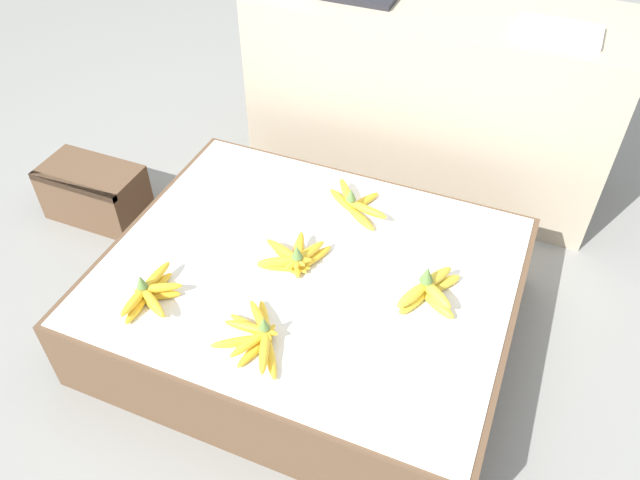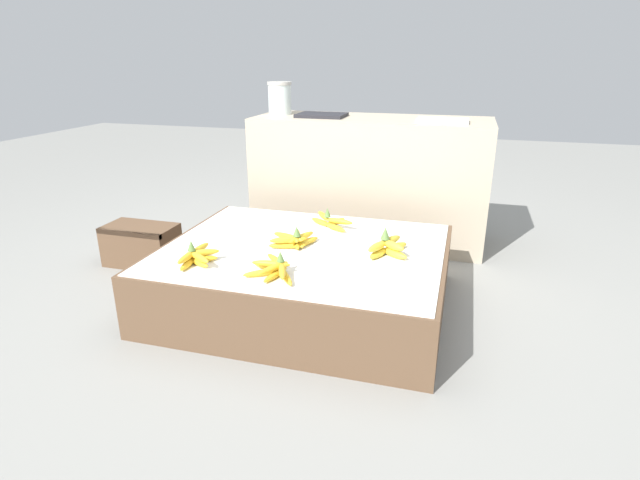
{
  "view_description": "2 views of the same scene",
  "coord_description": "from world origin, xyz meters",
  "px_view_note": "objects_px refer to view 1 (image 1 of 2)",
  "views": [
    {
      "loc": [
        0.51,
        -1.14,
        1.55
      ],
      "look_at": [
        0.03,
        0.01,
        0.38
      ],
      "focal_mm": 35.0,
      "sensor_mm": 36.0,
      "label": 1
    },
    {
      "loc": [
        0.6,
        -1.85,
        1.02
      ],
      "look_at": [
        0.06,
        0.04,
        0.29
      ],
      "focal_mm": 28.0,
      "sensor_mm": 36.0,
      "label": 2
    }
  ],
  "objects_px": {
    "banana_bunch_front_left": "(150,294)",
    "banana_bunch_back_midleft": "(355,203)",
    "banana_bunch_middle_midleft": "(294,258)",
    "banana_bunch_front_midleft": "(257,336)",
    "wooden_crate": "(94,192)",
    "foam_tray_white": "(558,31)",
    "banana_bunch_middle_midright": "(429,291)"
  },
  "relations": [
    {
      "from": "banana_bunch_back_midleft",
      "to": "foam_tray_white",
      "type": "xyz_separation_m",
      "value": [
        0.45,
        0.54,
        0.41
      ]
    },
    {
      "from": "foam_tray_white",
      "to": "banana_bunch_middle_midleft",
      "type": "bearing_deg",
      "value": -122.15
    },
    {
      "from": "banana_bunch_middle_midleft",
      "to": "foam_tray_white",
      "type": "distance_m",
      "value": 1.07
    },
    {
      "from": "wooden_crate",
      "to": "banana_bunch_front_midleft",
      "type": "distance_m",
      "value": 1.07
    },
    {
      "from": "banana_bunch_front_left",
      "to": "banana_bunch_back_midleft",
      "type": "relative_size",
      "value": 0.95
    },
    {
      "from": "banana_bunch_front_left",
      "to": "banana_bunch_back_midleft",
      "type": "bearing_deg",
      "value": 56.17
    },
    {
      "from": "banana_bunch_front_midleft",
      "to": "banana_bunch_back_midleft",
      "type": "xyz_separation_m",
      "value": [
        0.05,
        0.58,
        0.0
      ]
    },
    {
      "from": "wooden_crate",
      "to": "banana_bunch_middle_midleft",
      "type": "distance_m",
      "value": 0.94
    },
    {
      "from": "wooden_crate",
      "to": "banana_bunch_middle_midright",
      "type": "relative_size",
      "value": 1.65
    },
    {
      "from": "banana_bunch_front_midleft",
      "to": "wooden_crate",
      "type": "bearing_deg",
      "value": 152.24
    },
    {
      "from": "wooden_crate",
      "to": "banana_bunch_front_midleft",
      "type": "height_order",
      "value": "banana_bunch_front_midleft"
    },
    {
      "from": "wooden_crate",
      "to": "foam_tray_white",
      "type": "xyz_separation_m",
      "value": [
        1.43,
        0.63,
        0.6
      ]
    },
    {
      "from": "banana_bunch_front_midleft",
      "to": "banana_bunch_middle_midright",
      "type": "xyz_separation_m",
      "value": [
        0.36,
        0.31,
        0.01
      ]
    },
    {
      "from": "banana_bunch_front_left",
      "to": "banana_bunch_front_midleft",
      "type": "bearing_deg",
      "value": -2.66
    },
    {
      "from": "banana_bunch_middle_midright",
      "to": "foam_tray_white",
      "type": "height_order",
      "value": "foam_tray_white"
    },
    {
      "from": "wooden_crate",
      "to": "banana_bunch_front_left",
      "type": "xyz_separation_m",
      "value": [
        0.6,
        -0.47,
        0.19
      ]
    },
    {
      "from": "banana_bunch_front_left",
      "to": "banana_bunch_front_midleft",
      "type": "relative_size",
      "value": 0.92
    },
    {
      "from": "banana_bunch_front_midleft",
      "to": "foam_tray_white",
      "type": "relative_size",
      "value": 0.91
    },
    {
      "from": "banana_bunch_middle_midright",
      "to": "banana_bunch_middle_midleft",
      "type": "bearing_deg",
      "value": -177.56
    },
    {
      "from": "wooden_crate",
      "to": "banana_bunch_middle_midright",
      "type": "height_order",
      "value": "banana_bunch_middle_midright"
    },
    {
      "from": "banana_bunch_middle_midright",
      "to": "banana_bunch_back_midleft",
      "type": "bearing_deg",
      "value": 138.43
    },
    {
      "from": "banana_bunch_middle_midleft",
      "to": "banana_bunch_back_midleft",
      "type": "relative_size",
      "value": 0.8
    },
    {
      "from": "banana_bunch_front_left",
      "to": "banana_bunch_back_midleft",
      "type": "xyz_separation_m",
      "value": [
        0.38,
        0.57,
        -0.0
      ]
    },
    {
      "from": "banana_bunch_front_left",
      "to": "banana_bunch_front_midleft",
      "type": "distance_m",
      "value": 0.33
    },
    {
      "from": "banana_bunch_front_left",
      "to": "foam_tray_white",
      "type": "height_order",
      "value": "foam_tray_white"
    },
    {
      "from": "wooden_crate",
      "to": "banana_bunch_middle_midleft",
      "type": "height_order",
      "value": "banana_bunch_middle_midleft"
    },
    {
      "from": "wooden_crate",
      "to": "banana_bunch_back_midleft",
      "type": "height_order",
      "value": "banana_bunch_back_midleft"
    },
    {
      "from": "banana_bunch_front_left",
      "to": "banana_bunch_middle_midright",
      "type": "distance_m",
      "value": 0.75
    },
    {
      "from": "banana_bunch_front_midleft",
      "to": "banana_bunch_back_midleft",
      "type": "height_order",
      "value": "banana_bunch_back_midleft"
    },
    {
      "from": "banana_bunch_middle_midleft",
      "to": "banana_bunch_front_midleft",
      "type": "bearing_deg",
      "value": -84.79
    },
    {
      "from": "banana_bunch_front_midleft",
      "to": "foam_tray_white",
      "type": "bearing_deg",
      "value": 66.09
    },
    {
      "from": "banana_bunch_middle_midright",
      "to": "foam_tray_white",
      "type": "xyz_separation_m",
      "value": [
        0.13,
        0.82,
        0.4
      ]
    }
  ]
}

